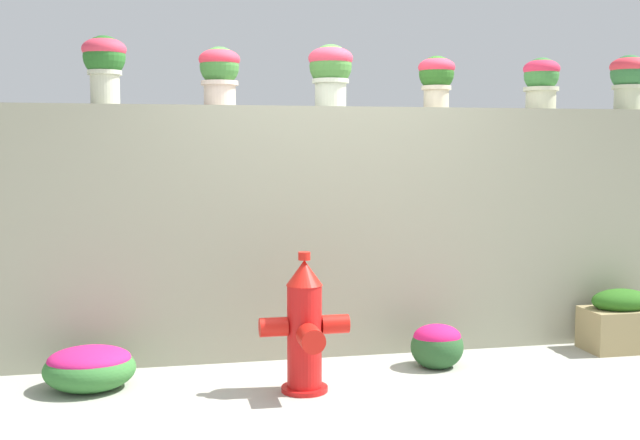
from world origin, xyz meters
TOP-DOWN VIEW (x-y plane):
  - ground_plane at (0.00, 0.00)m, footprint 24.00×24.00m
  - stone_wall at (0.00, 1.08)m, footprint 5.59×0.37m
  - potted_plant_1 at (-1.58, 1.08)m, footprint 0.30×0.30m
  - potted_plant_2 at (-0.79, 1.09)m, footprint 0.29×0.29m
  - potted_plant_3 at (0.02, 1.11)m, footprint 0.33×0.33m
  - potted_plant_4 at (0.82, 1.05)m, footprint 0.28×0.28m
  - potted_plant_5 at (1.68, 1.08)m, footprint 0.28×0.28m
  - potted_plant_6 at (2.43, 1.07)m, footprint 0.30×0.30m
  - fire_hydrant at (-0.36, 0.15)m, footprint 0.56×0.45m
  - flower_bush_left at (0.65, 0.50)m, footprint 0.37×0.33m
  - flower_bush_right at (-1.69, 0.49)m, footprint 0.58×0.52m
  - planter_box at (2.16, 0.65)m, footprint 0.54×0.35m

SIDE VIEW (x-z plane):
  - ground_plane at x=0.00m, z-range 0.00..0.00m
  - flower_bush_right at x=-1.69m, z-range 0.01..0.29m
  - flower_bush_left at x=0.65m, z-range 0.01..0.32m
  - planter_box at x=2.16m, z-range -0.01..0.46m
  - fire_hydrant at x=-0.36m, z-range -0.04..0.84m
  - stone_wall at x=0.00m, z-range 0.00..1.82m
  - potted_plant_5 at x=1.68m, z-range 1.85..2.25m
  - potted_plant_4 at x=0.82m, z-range 1.86..2.25m
  - potted_plant_2 at x=-0.79m, z-range 1.86..2.28m
  - potted_plant_6 at x=2.43m, z-range 1.87..2.31m
  - potted_plant_3 at x=0.02m, z-range 1.87..2.33m
  - potted_plant_1 at x=-1.58m, z-range 1.88..2.36m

